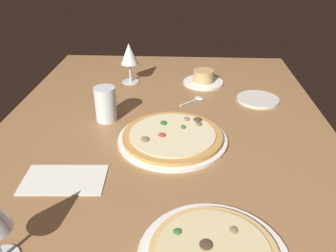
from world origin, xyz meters
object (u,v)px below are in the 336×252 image
at_px(side_plate, 258,99).
at_px(paper_menu, 64,179).
at_px(pizza_main, 173,137).
at_px(ramekin_on_saucer, 203,78).
at_px(spoon, 196,99).
at_px(wine_glass_near, 129,55).
at_px(water_glass, 106,106).

bearing_deg(side_plate, paper_menu, -48.40).
relative_size(pizza_main, ramekin_on_saucer, 1.97).
bearing_deg(paper_menu, side_plate, 128.69).
bearing_deg(spoon, ramekin_on_saucer, 169.54).
bearing_deg(wine_glass_near, side_plate, 72.74).
bearing_deg(water_glass, side_plate, 108.82).
distance_m(ramekin_on_saucer, wine_glass_near, 0.32).
distance_m(ramekin_on_saucer, spoon, 0.18).
distance_m(water_glass, side_plate, 0.57).
height_order(ramekin_on_saucer, spoon, ramekin_on_saucer).
height_order(wine_glass_near, side_plate, wine_glass_near).
height_order(wine_glass_near, paper_menu, wine_glass_near).
relative_size(wine_glass_near, paper_menu, 0.79).
height_order(pizza_main, water_glass, water_glass).
relative_size(pizza_main, water_glass, 2.85).
xyz_separation_m(pizza_main, water_glass, (-0.12, -0.23, 0.04)).
bearing_deg(wine_glass_near, pizza_main, 23.06).
bearing_deg(ramekin_on_saucer, wine_glass_near, -89.58).
xyz_separation_m(pizza_main, ramekin_on_saucer, (-0.47, 0.11, 0.01)).
bearing_deg(pizza_main, paper_menu, -52.32).
distance_m(wine_glass_near, paper_menu, 0.69).
relative_size(water_glass, paper_menu, 0.56).
relative_size(ramekin_on_saucer, water_glass, 1.44).
height_order(ramekin_on_saucer, side_plate, ramekin_on_saucer).
distance_m(water_glass, paper_menu, 0.34).
bearing_deg(side_plate, pizza_main, -45.34).
bearing_deg(paper_menu, wine_glass_near, 171.02).
bearing_deg(paper_menu, spoon, 142.34).
relative_size(ramekin_on_saucer, spoon, 1.72).
bearing_deg(side_plate, water_glass, -71.18).
distance_m(wine_glass_near, side_plate, 0.55).
bearing_deg(spoon, wine_glass_near, -122.03).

